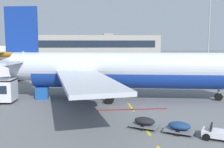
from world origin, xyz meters
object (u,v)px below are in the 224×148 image
Objects in this scene: airliner_foreground at (122,70)px; baggage_train at (180,127)px; apron_light_mast_far at (210,10)px; uld_cargo_container at (42,93)px; fuel_service_truck at (6,73)px.

airliner_foreground reaches higher than baggage_train.
apron_light_mast_far is (30.41, 58.40, 16.82)m from baggage_train.
apron_light_mast_far is (33.38, 44.86, 13.40)m from airliner_foreground.
uld_cargo_container is (-10.60, 1.35, -3.15)m from airliner_foreground.
baggage_train is at bearing -117.51° from apron_light_mast_far.
uld_cargo_container reaches higher than baggage_train.
airliner_foreground is 11.14m from uld_cargo_container.
airliner_foreground is 4.29× the size of baggage_train.
apron_light_mast_far reaches higher than uld_cargo_container.
fuel_service_truck is 0.26× the size of apron_light_mast_far.
uld_cargo_container is 64.05m from apron_light_mast_far.
baggage_train is at bearing -47.65° from uld_cargo_container.
apron_light_mast_far reaches higher than baggage_train.
fuel_service_truck is 61.98m from apron_light_mast_far.
fuel_service_truck reaches higher than baggage_train.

